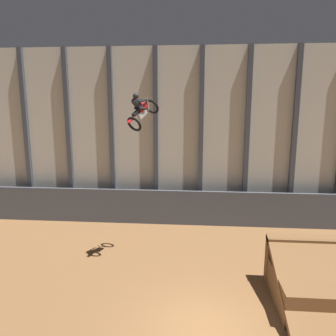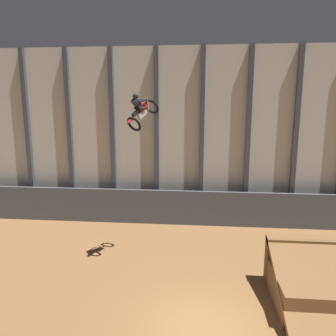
{
  "view_description": "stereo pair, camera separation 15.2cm",
  "coord_description": "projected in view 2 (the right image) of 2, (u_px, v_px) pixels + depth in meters",
  "views": [
    {
      "loc": [
        -0.3,
        -9.64,
        7.31
      ],
      "look_at": [
        -1.58,
        5.38,
        4.35
      ],
      "focal_mm": 35.0,
      "sensor_mm": 36.0,
      "label": 1
    },
    {
      "loc": [
        -0.15,
        -9.63,
        7.31
      ],
      "look_at": [
        -1.58,
        5.38,
        4.35
      ],
      "focal_mm": 35.0,
      "sensor_mm": 36.0,
      "label": 2
    }
  ],
  "objects": [
    {
      "name": "ground_plane",
      "position": [
        200.0,
        329.0,
        10.8
      ],
      "size": [
        60.0,
        60.0,
        0.0
      ],
      "primitive_type": "plane",
      "color": "brown"
    },
    {
      "name": "lower_barrier",
      "position": [
        200.0,
        208.0,
        19.9
      ],
      "size": [
        31.36,
        0.2,
        2.14
      ],
      "color": "#474C56",
      "rests_on": "ground_plane"
    },
    {
      "name": "dirt_ramp",
      "position": [
        311.0,
        284.0,
        12.17
      ],
      "size": [
        2.83,
        4.72,
        2.17
      ],
      "color": "brown",
      "rests_on": "ground_plane"
    },
    {
      "name": "arena_back_wall",
      "position": [
        202.0,
        137.0,
        20.03
      ],
      "size": [
        32.0,
        0.4,
        10.69
      ],
      "color": "beige",
      "rests_on": "ground_plane"
    },
    {
      "name": "rider_bike_solo",
      "position": [
        141.0,
        111.0,
        14.37
      ],
      "size": [
        1.51,
        1.8,
        1.7
      ],
      "rotation": [
        0.55,
        0.0,
        -0.56
      ],
      "color": "black"
    }
  ]
}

